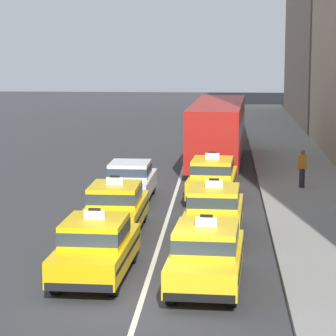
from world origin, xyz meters
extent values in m
plane|color=#353538|center=(0.00, 0.00, 0.00)|extent=(160.00, 160.00, 0.00)
cube|color=silver|center=(0.00, 20.00, 0.00)|extent=(0.14, 80.00, 0.01)
cube|color=gray|center=(5.60, 15.00, 0.07)|extent=(4.00, 90.00, 0.15)
cylinder|color=black|center=(-2.11, 3.67, 0.32)|extent=(0.26, 0.65, 0.64)
cylinder|color=black|center=(-0.63, 3.62, 0.32)|extent=(0.26, 0.65, 0.64)
cylinder|color=black|center=(-2.22, 0.61, 0.32)|extent=(0.26, 0.65, 0.64)
cylinder|color=black|center=(-0.74, 0.56, 0.32)|extent=(0.26, 0.65, 0.64)
cube|color=yellow|center=(-1.43, 2.11, 0.67)|extent=(1.96, 4.56, 0.70)
cube|color=black|center=(-1.43, 2.11, 0.72)|extent=(1.97, 4.20, 0.10)
cube|color=yellow|center=(-1.43, 1.96, 1.34)|extent=(1.68, 2.16, 0.64)
cube|color=#2D3842|center=(-1.43, 1.96, 1.34)|extent=(1.70, 2.18, 0.35)
cube|color=white|center=(-1.43, 1.96, 1.78)|extent=(0.56, 0.14, 0.24)
cube|color=black|center=(-1.43, 1.96, 1.93)|extent=(0.32, 0.12, 0.06)
cube|color=black|center=(-1.35, 4.32, 0.42)|extent=(1.71, 0.20, 0.20)
cube|color=black|center=(-1.51, -0.10, 0.42)|extent=(1.71, 0.20, 0.20)
cylinder|color=black|center=(-2.32, 8.86, 0.32)|extent=(0.24, 0.64, 0.64)
cylinder|color=black|center=(-0.84, 8.85, 0.32)|extent=(0.24, 0.64, 0.64)
cylinder|color=black|center=(-2.34, 5.80, 0.32)|extent=(0.24, 0.64, 0.64)
cylinder|color=black|center=(-0.87, 5.79, 0.32)|extent=(0.24, 0.64, 0.64)
cube|color=yellow|center=(-1.59, 7.32, 0.67)|extent=(1.83, 4.51, 0.70)
cube|color=black|center=(-1.59, 7.32, 0.72)|extent=(1.85, 4.15, 0.10)
cube|color=yellow|center=(-1.60, 7.17, 1.34)|extent=(1.62, 2.11, 0.64)
cube|color=#2D3842|center=(-1.60, 7.17, 1.34)|extent=(1.64, 2.13, 0.35)
cube|color=white|center=(-1.60, 7.17, 1.78)|extent=(0.56, 0.12, 0.24)
cube|color=black|center=(-1.60, 7.17, 1.93)|extent=(0.32, 0.11, 0.06)
cube|color=black|center=(-1.58, 9.53, 0.42)|extent=(1.71, 0.15, 0.20)
cube|color=black|center=(-1.61, 5.11, 0.42)|extent=(1.71, 0.15, 0.20)
cylinder|color=black|center=(-2.43, 14.15, 0.32)|extent=(0.25, 0.64, 0.64)
cylinder|color=black|center=(-0.99, 14.13, 0.32)|extent=(0.25, 0.64, 0.64)
cylinder|color=black|center=(-2.47, 11.31, 0.32)|extent=(0.25, 0.64, 0.64)
cylinder|color=black|center=(-1.03, 11.29, 0.32)|extent=(0.25, 0.64, 0.64)
cube|color=silver|center=(-1.73, 12.72, 0.65)|extent=(1.82, 4.32, 0.66)
cube|color=silver|center=(-1.73, 12.62, 1.28)|extent=(1.59, 1.92, 0.60)
cube|color=#2D3842|center=(-1.73, 12.62, 1.28)|extent=(1.61, 1.94, 0.33)
cylinder|color=black|center=(0.93, 3.09, 0.32)|extent=(0.27, 0.65, 0.64)
cylinder|color=black|center=(2.40, 3.00, 0.32)|extent=(0.27, 0.65, 0.64)
cylinder|color=black|center=(0.76, 0.03, 0.32)|extent=(0.27, 0.65, 0.64)
cylinder|color=black|center=(2.24, -0.05, 0.32)|extent=(0.27, 0.65, 0.64)
cube|color=yellow|center=(1.58, 1.52, 0.67)|extent=(2.04, 4.59, 0.70)
cube|color=black|center=(1.58, 1.52, 0.72)|extent=(2.04, 4.23, 0.10)
cube|color=yellow|center=(1.58, 1.37, 1.34)|extent=(1.71, 2.18, 0.64)
cube|color=#2D3842|center=(1.58, 1.37, 1.34)|extent=(1.73, 2.20, 0.35)
cube|color=white|center=(1.58, 1.37, 1.78)|extent=(0.57, 0.15, 0.24)
cube|color=black|center=(1.58, 1.37, 1.93)|extent=(0.33, 0.13, 0.06)
cube|color=black|center=(1.70, 3.72, 0.42)|extent=(1.72, 0.23, 0.20)
cube|color=black|center=(1.46, -0.69, 0.42)|extent=(1.72, 0.23, 0.20)
cylinder|color=black|center=(1.05, 8.55, 0.32)|extent=(0.27, 0.65, 0.64)
cylinder|color=black|center=(2.52, 8.49, 0.32)|extent=(0.27, 0.65, 0.64)
cylinder|color=black|center=(0.91, 5.50, 0.32)|extent=(0.27, 0.65, 0.64)
cylinder|color=black|center=(2.38, 5.43, 0.32)|extent=(0.27, 0.65, 0.64)
cube|color=yellow|center=(1.72, 6.99, 0.67)|extent=(2.00, 4.58, 0.70)
cube|color=black|center=(1.72, 6.99, 0.72)|extent=(2.00, 4.22, 0.10)
cube|color=yellow|center=(1.71, 6.84, 1.34)|extent=(1.69, 2.17, 0.64)
cube|color=#2D3842|center=(1.71, 6.84, 1.34)|extent=(1.71, 2.19, 0.35)
cube|color=white|center=(1.71, 6.84, 1.78)|extent=(0.56, 0.14, 0.24)
cube|color=black|center=(1.71, 6.84, 1.93)|extent=(0.32, 0.12, 0.06)
cube|color=black|center=(1.81, 9.20, 0.42)|extent=(1.71, 0.22, 0.20)
cube|color=black|center=(1.62, 4.79, 0.42)|extent=(1.71, 0.22, 0.20)
cylinder|color=black|center=(0.93, 14.88, 0.32)|extent=(0.28, 0.65, 0.64)
cylinder|color=black|center=(2.40, 14.79, 0.32)|extent=(0.28, 0.65, 0.64)
cylinder|color=black|center=(0.75, 11.82, 0.32)|extent=(0.28, 0.65, 0.64)
cylinder|color=black|center=(2.22, 11.74, 0.32)|extent=(0.28, 0.65, 0.64)
cube|color=yellow|center=(1.57, 13.31, 0.67)|extent=(2.06, 4.60, 0.70)
cube|color=black|center=(1.57, 13.31, 0.72)|extent=(2.06, 4.24, 0.10)
cube|color=yellow|center=(1.56, 13.16, 1.34)|extent=(1.72, 2.19, 0.64)
cube|color=#2D3842|center=(1.56, 13.16, 1.34)|extent=(1.74, 2.21, 0.35)
cube|color=white|center=(1.56, 13.16, 1.78)|extent=(0.57, 0.15, 0.24)
cube|color=black|center=(1.56, 13.16, 1.93)|extent=(0.33, 0.13, 0.06)
cube|color=black|center=(1.70, 15.51, 0.42)|extent=(1.72, 0.24, 0.20)
cube|color=black|center=(1.44, 11.10, 0.42)|extent=(1.72, 0.24, 0.20)
cylinder|color=black|center=(0.87, 25.95, 0.32)|extent=(0.27, 0.65, 0.64)
cylinder|color=black|center=(2.87, 25.85, 0.32)|extent=(0.27, 0.65, 0.64)
cylinder|color=black|center=(0.54, 19.24, 0.32)|extent=(0.27, 0.65, 0.64)
cylinder|color=black|center=(2.54, 19.14, 0.32)|extent=(0.27, 0.65, 0.64)
cube|color=#B21E19|center=(1.70, 22.55, 1.77)|extent=(3.04, 11.31, 2.90)
cube|color=#2D3842|center=(1.70, 22.55, 2.02)|extent=(3.04, 10.86, 0.84)
cube|color=black|center=(1.97, 28.09, 2.97)|extent=(2.13, 0.18, 0.36)
cylinder|color=black|center=(0.75, 33.27, 0.32)|extent=(0.24, 0.64, 0.64)
cylinder|color=black|center=(2.23, 33.27, 0.32)|extent=(0.24, 0.64, 0.64)
cylinder|color=black|center=(0.75, 30.21, 0.32)|extent=(0.24, 0.64, 0.64)
cylinder|color=black|center=(2.23, 30.21, 0.32)|extent=(0.24, 0.64, 0.64)
cube|color=yellow|center=(1.49, 31.74, 0.67)|extent=(1.80, 4.50, 0.70)
cube|color=black|center=(1.49, 31.74, 0.72)|extent=(1.82, 4.14, 0.10)
cube|color=yellow|center=(1.49, 31.59, 1.34)|extent=(1.60, 2.10, 0.64)
cube|color=#2D3842|center=(1.49, 31.59, 1.34)|extent=(1.62, 2.12, 0.35)
cube|color=white|center=(1.49, 31.59, 1.78)|extent=(0.56, 0.12, 0.24)
cube|color=black|center=(1.49, 31.59, 1.93)|extent=(0.32, 0.11, 0.06)
cube|color=black|center=(1.49, 33.95, 0.42)|extent=(1.71, 0.14, 0.20)
cube|color=black|center=(1.49, 29.53, 0.42)|extent=(1.71, 0.14, 0.20)
cylinder|color=#23232D|center=(5.38, 15.26, 0.56)|extent=(0.24, 0.24, 0.82)
cube|color=orange|center=(5.38, 15.26, 1.27)|extent=(0.36, 0.22, 0.61)
sphere|color=brown|center=(5.38, 15.26, 1.68)|extent=(0.20, 0.20, 0.20)
camera|label=1|loc=(1.98, -18.77, 6.42)|focal=85.52mm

